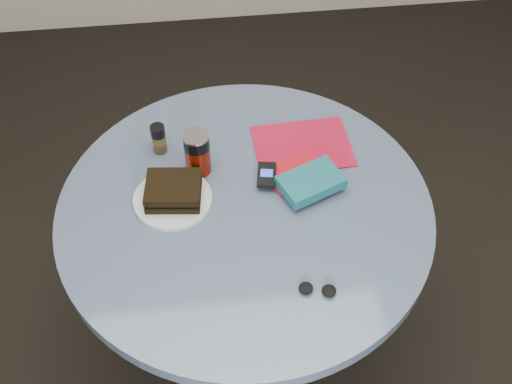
{
  "coord_description": "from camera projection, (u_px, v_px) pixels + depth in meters",
  "views": [
    {
      "loc": [
        -0.1,
        -1.09,
        2.06
      ],
      "look_at": [
        0.03,
        0.0,
        0.8
      ],
      "focal_mm": 45.0,
      "sensor_mm": 36.0,
      "label": 1
    }
  ],
  "objects": [
    {
      "name": "plate",
      "position": [
        173.0,
        199.0,
        1.71
      ],
      "size": [
        0.26,
        0.26,
        0.01
      ],
      "primitive_type": "cylinder",
      "rotation": [
        0.0,
        0.0,
        -0.28
      ],
      "color": "silver",
      "rests_on": "table"
    },
    {
      "name": "table",
      "position": [
        246.0,
        242.0,
        1.82
      ],
      "size": [
        1.0,
        1.0,
        0.75
      ],
      "color": "black",
      "rests_on": "ground"
    },
    {
      "name": "pepper_grinder",
      "position": [
        159.0,
        139.0,
        1.8
      ],
      "size": [
        0.05,
        0.05,
        0.09
      ],
      "color": "#423A1C",
      "rests_on": "table"
    },
    {
      "name": "mp3_player",
      "position": [
        267.0,
        175.0,
        1.74
      ],
      "size": [
        0.06,
        0.09,
        0.02
      ],
      "color": "black",
      "rests_on": "red_book"
    },
    {
      "name": "magazine",
      "position": [
        302.0,
        146.0,
        1.84
      ],
      "size": [
        0.28,
        0.22,
        0.0
      ],
      "primitive_type": "cube",
      "rotation": [
        0.0,
        0.0,
        0.05
      ],
      "color": "maroon",
      "rests_on": "table"
    },
    {
      "name": "soda_can",
      "position": [
        197.0,
        153.0,
        1.74
      ],
      "size": [
        0.09,
        0.09,
        0.13
      ],
      "color": "#581004",
      "rests_on": "table"
    },
    {
      "name": "headphones",
      "position": [
        317.0,
        289.0,
        1.52
      ],
      "size": [
        0.1,
        0.06,
        0.02
      ],
      "color": "black",
      "rests_on": "table"
    },
    {
      "name": "red_book",
      "position": [
        295.0,
        172.0,
        1.76
      ],
      "size": [
        0.19,
        0.16,
        0.01
      ],
      "primitive_type": "cube",
      "rotation": [
        0.0,
        0.0,
        0.43
      ],
      "color": "#B50E1C",
      "rests_on": "magazine"
    },
    {
      "name": "sandwich",
      "position": [
        173.0,
        191.0,
        1.68
      ],
      "size": [
        0.16,
        0.14,
        0.05
      ],
      "color": "black",
      "rests_on": "plate"
    },
    {
      "name": "ground",
      "position": [
        248.0,
        341.0,
        2.27
      ],
      "size": [
        4.0,
        4.0,
        0.0
      ],
      "primitive_type": "plane",
      "color": "black",
      "rests_on": "ground"
    },
    {
      "name": "novel",
      "position": [
        311.0,
        182.0,
        1.71
      ],
      "size": [
        0.19,
        0.16,
        0.03
      ],
      "primitive_type": "cube",
      "rotation": [
        0.0,
        0.0,
        0.4
      ],
      "color": "#145362",
      "rests_on": "red_book"
    }
  ]
}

